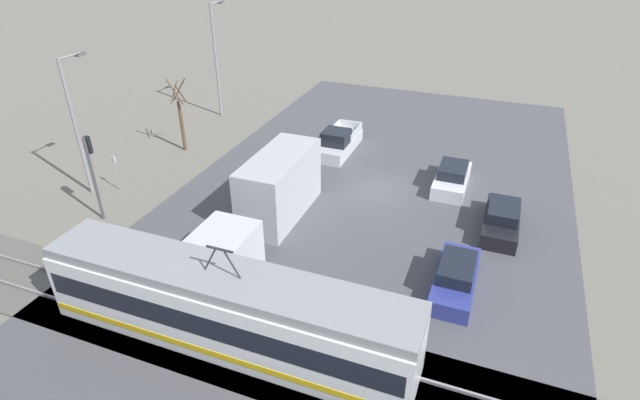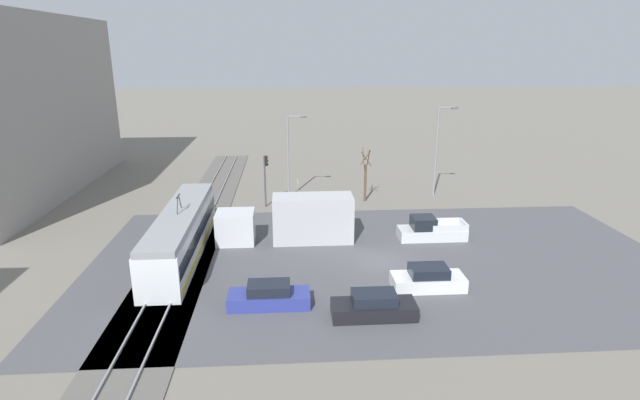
{
  "view_description": "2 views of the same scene",
  "coord_description": "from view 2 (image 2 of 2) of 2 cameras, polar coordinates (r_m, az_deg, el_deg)",
  "views": [
    {
      "loc": [
        -6.51,
        26.49,
        14.9
      ],
      "look_at": [
        1.83,
        4.89,
        1.57
      ],
      "focal_mm": 28.0,
      "sensor_mm": 36.0,
      "label": 1
    },
    {
      "loc": [
        -31.9,
        6.51,
        14.44
      ],
      "look_at": [
        4.77,
        4.09,
        3.19
      ],
      "focal_mm": 28.0,
      "sensor_mm": 36.0,
      "label": 2
    }
  ],
  "objects": [
    {
      "name": "box_truck",
      "position": [
        38.36,
        -2.97,
        -2.35
      ],
      "size": [
        2.54,
        10.42,
        3.59
      ],
      "color": "silver",
      "rests_on": "ground"
    },
    {
      "name": "sedan_car_2",
      "position": [
        29.5,
        -5.84,
        -10.9
      ],
      "size": [
        1.75,
        4.72,
        1.43
      ],
      "color": "navy",
      "rests_on": "ground"
    },
    {
      "name": "ground_plane",
      "position": [
        35.61,
        7.14,
        -7.04
      ],
      "size": [
        320.0,
        320.0,
        0.0
      ],
      "primitive_type": "plane",
      "color": "slate"
    },
    {
      "name": "light_rail_tram",
      "position": [
        37.09,
        -15.56,
        -3.74
      ],
      "size": [
        14.97,
        2.72,
        4.45
      ],
      "color": "white",
      "rests_on": "ground"
    },
    {
      "name": "backdrop_warehouse",
      "position": [
        59.17,
        -32.52,
        8.94
      ],
      "size": [
        30.11,
        12.18,
        17.6
      ],
      "color": "gray",
      "rests_on": "ground"
    },
    {
      "name": "street_tree",
      "position": [
        48.59,
        5.21,
        2.59
      ],
      "size": [
        1.24,
        1.03,
        5.26
      ],
      "color": "brown",
      "rests_on": "ground"
    },
    {
      "name": "street_lamp_mid_block",
      "position": [
        50.89,
        13.38,
        6.04
      ],
      "size": [
        0.36,
        1.95,
        9.02
      ],
      "color": "gray",
      "rests_on": "ground"
    },
    {
      "name": "traffic_light_pole",
      "position": [
        46.73,
        -6.24,
        2.99
      ],
      "size": [
        0.28,
        0.47,
        4.9
      ],
      "color": "#47474C",
      "rests_on": "ground"
    },
    {
      "name": "sedan_car_1",
      "position": [
        28.43,
        6.16,
        -12.03
      ],
      "size": [
        1.78,
        4.7,
        1.47
      ],
      "color": "black",
      "rests_on": "ground"
    },
    {
      "name": "sedan_car_0",
      "position": [
        32.03,
        12.25,
        -8.83
      ],
      "size": [
        1.89,
        4.48,
        1.47
      ],
      "color": "silver",
      "rests_on": "ground"
    },
    {
      "name": "pickup_truck",
      "position": [
        40.0,
        12.52,
        -3.41
      ],
      "size": [
        1.91,
        5.22,
        1.8
      ],
      "color": "silver",
      "rests_on": "ground"
    },
    {
      "name": "street_lamp_near_crossing",
      "position": [
        49.12,
        -3.45,
        5.61
      ],
      "size": [
        0.36,
        1.95,
        8.24
      ],
      "color": "gray",
      "rests_on": "ground"
    },
    {
      "name": "road_surface",
      "position": [
        35.59,
        7.14,
        -6.98
      ],
      "size": [
        22.77,
        40.71,
        0.08
      ],
      "color": "#4C4C51",
      "rests_on": "ground"
    },
    {
      "name": "rail_bed",
      "position": [
        35.83,
        -16.0,
        -7.37
      ],
      "size": [
        73.42,
        4.4,
        0.22
      ],
      "color": "#5B5954",
      "rests_on": "ground"
    },
    {
      "name": "no_parking_sign",
      "position": [
        48.57,
        -2.58,
        1.43
      ],
      "size": [
        0.32,
        0.08,
        2.3
      ],
      "color": "gray",
      "rests_on": "ground"
    }
  ]
}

